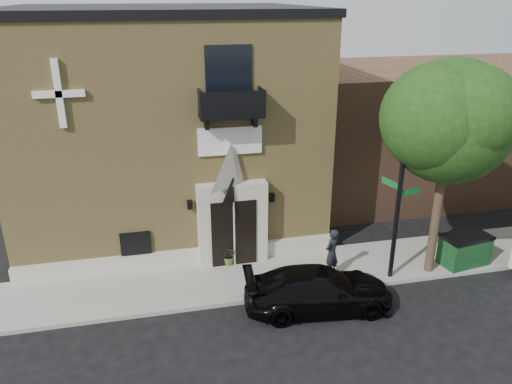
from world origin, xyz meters
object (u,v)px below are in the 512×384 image
at_px(fire_hydrant, 449,256).
at_px(pedestrian_near, 332,253).
at_px(dumpster, 465,249).
at_px(street_sign, 399,197).
at_px(black_sedan, 319,290).

distance_m(fire_hydrant, pedestrian_near, 4.62).
height_order(dumpster, pedestrian_near, pedestrian_near).
relative_size(street_sign, pedestrian_near, 3.41).
relative_size(black_sedan, street_sign, 0.79).
bearing_deg(street_sign, fire_hydrant, -10.13).
distance_m(fire_hydrant, dumpster, 0.69).
height_order(street_sign, pedestrian_near, street_sign).
xyz_separation_m(street_sign, dumpster, (3.12, 0.21, -2.53)).
xyz_separation_m(black_sedan, fire_hydrant, (5.64, 1.34, -0.17)).
relative_size(street_sign, dumpster, 3.19).
relative_size(dumpster, pedestrian_near, 1.07).
height_order(fire_hydrant, dumpster, dumpster).
bearing_deg(street_sign, dumpster, -10.86).
xyz_separation_m(black_sedan, pedestrian_near, (1.07, 1.70, 0.35)).
relative_size(black_sedan, fire_hydrant, 6.12).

